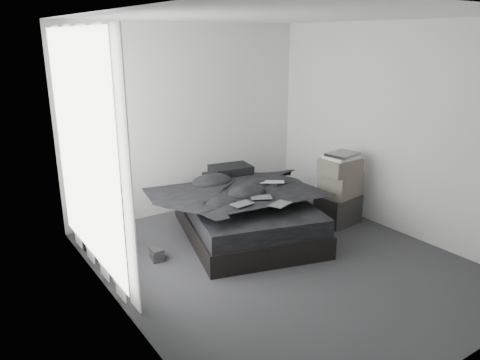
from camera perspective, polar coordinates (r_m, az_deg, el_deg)
floor at (r=5.33m, az=4.88°, el=-9.85°), size 3.60×4.20×0.01m
ceiling at (r=4.76m, az=5.72°, el=19.30°), size 3.60×4.20×0.01m
wall_back at (r=6.61m, az=-6.37°, el=7.34°), size 3.60×0.01×2.60m
wall_front at (r=3.58m, az=26.97°, el=-2.95°), size 3.60×0.01×2.60m
wall_left at (r=4.03m, az=-15.05°, el=0.46°), size 0.01×4.20×2.60m
wall_right at (r=6.16m, az=18.46°, el=5.84°), size 0.01×4.20×2.60m
window_left at (r=4.85m, az=-18.43°, el=3.59°), size 0.02×2.00×2.30m
curtain_left at (r=4.88m, az=-17.79°, el=2.88°), size 0.06×2.12×2.48m
bed at (r=5.92m, az=0.82°, el=-5.56°), size 1.93×2.25×0.26m
mattress at (r=5.83m, az=0.83°, el=-3.44°), size 1.86×2.18×0.21m
duvet at (r=5.72m, az=0.99°, el=-1.58°), size 1.82×1.97×0.22m
pillow_lower at (r=6.44m, az=-1.74°, el=0.15°), size 0.67×0.54×0.13m
pillow_upper at (r=6.40m, az=-1.14°, el=1.24°), size 0.60×0.46×0.12m
laptop at (r=5.88m, az=3.97°, el=0.20°), size 0.37×0.34×0.02m
comic_a at (r=5.19m, az=0.26°, el=-2.20°), size 0.26×0.18×0.01m
comic_b at (r=5.40m, az=2.61°, el=-1.36°), size 0.29×0.25×0.01m
comic_c at (r=5.20m, az=4.97°, el=-2.10°), size 0.28×0.23×0.01m
side_stand at (r=5.66m, az=-16.41°, el=-4.48°), size 0.56×0.56×0.80m
papers at (r=5.52m, az=-16.59°, el=-0.56°), size 0.38×0.35×0.02m
floor_books at (r=5.40m, az=-10.08°, el=-8.95°), size 0.15×0.19×0.13m
box_lower at (r=6.42m, az=11.83°, el=-3.46°), size 0.56×0.46×0.39m
box_mid at (r=6.31m, az=12.16°, el=-0.55°), size 0.55×0.46×0.30m
box_upper at (r=6.23m, az=12.09°, el=1.65°), size 0.48×0.40×0.21m
art_book_white at (r=6.21m, az=12.23°, el=2.76°), size 0.43×0.36×0.04m
art_book_snake at (r=6.20m, az=12.40°, el=3.10°), size 0.44×0.38×0.04m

